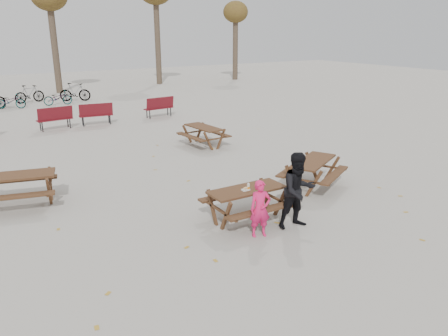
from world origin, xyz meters
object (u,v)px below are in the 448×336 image
child (260,209)px  picnic_table_north (16,190)px  picnic_table_far (204,136)px  soda_bottle (248,187)px  picnic_table_east (313,174)px  adult (298,191)px  main_picnic_table (247,196)px  food_tray (246,190)px

child → picnic_table_north: 6.21m
child → picnic_table_far: bearing=87.8°
soda_bottle → picnic_table_east: bearing=18.4°
child → picnic_table_east: (3.06, 1.69, -0.23)m
adult → picnic_table_north: size_ratio=0.91×
main_picnic_table → soda_bottle: soda_bottle is taller
picnic_table_far → main_picnic_table: bearing=154.1°
food_tray → main_picnic_table: bearing=42.0°
main_picnic_table → picnic_table_north: (-4.43, 3.74, -0.18)m
adult → picnic_table_far: bearing=84.1°
soda_bottle → main_picnic_table: bearing=74.6°
food_tray → picnic_table_far: size_ratio=0.10×
main_picnic_table → soda_bottle: bearing=-105.4°
main_picnic_table → food_tray: (-0.09, -0.08, 0.21)m
child → adult: size_ratio=0.72×
adult → picnic_table_far: size_ratio=1.00×
adult → picnic_table_north: bearing=145.5°
food_tray → soda_bottle: soda_bottle is taller
picnic_table_north → main_picnic_table: bearing=-26.2°
soda_bottle → picnic_table_east: 3.05m
food_tray → picnic_table_east: food_tray is taller
food_tray → picnic_table_north: size_ratio=0.09×
food_tray → child: size_ratio=0.14×
child → picnic_table_far: child is taller
food_tray → child: (-0.14, -0.75, -0.17)m
picnic_table_north → adult: bearing=-27.9°
soda_bottle → child: 0.80m
adult → soda_bottle: bearing=141.4°
main_picnic_table → picnic_table_east: picnic_table_east is taller
soda_bottle → picnic_table_north: 5.86m
soda_bottle → child: size_ratio=0.14×
child → adult: (0.98, -0.07, 0.24)m
picnic_table_east → picnic_table_far: picnic_table_east is taller
soda_bottle → picnic_table_far: (2.50, 6.56, -0.48)m
adult → picnic_table_far: (1.72, 7.36, -0.50)m
picnic_table_east → picnic_table_north: size_ratio=0.96×
main_picnic_table → picnic_table_far: main_picnic_table is taller
main_picnic_table → picnic_table_far: bearing=69.1°
soda_bottle → picnic_table_north: size_ratio=0.09×
food_tray → picnic_table_north: (-4.34, 3.83, -0.38)m
food_tray → picnic_table_north: bearing=138.6°
child → adult: adult is taller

